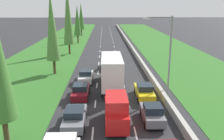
{
  "coord_description": "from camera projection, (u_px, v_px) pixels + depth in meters",
  "views": [
    {
      "loc": [
        -0.74,
        -2.18,
        10.04
      ],
      "look_at": [
        0.35,
        30.94,
        0.98
      ],
      "focal_mm": 37.86,
      "sensor_mm": 36.0,
      "label": 1
    }
  ],
  "objects": [
    {
      "name": "grey_hatchback_right_lane",
      "position": [
        152.0,
        113.0,
        20.87
      ],
      "size": [
        1.74,
        3.9,
        1.72
      ],
      "color": "slate",
      "rests_on": "ground"
    },
    {
      "name": "lane_markings",
      "position": [
        107.0,
        45.0,
        62.62
      ],
      "size": [
        3.64,
        116.0,
        0.01
      ],
      "color": "white",
      "rests_on": "ground"
    },
    {
      "name": "poplar_tree_fourth",
      "position": [
        77.0,
        20.0,
        63.79
      ],
      "size": [
        2.05,
        2.05,
        10.2
      ],
      "color": "#4C3823",
      "rests_on": "ground"
    },
    {
      "name": "white_box_truck_centre_lane",
      "position": [
        111.0,
        71.0,
        29.3
      ],
      "size": [
        2.46,
        9.4,
        4.18
      ],
      "color": "black",
      "rests_on": "ground"
    },
    {
      "name": "ground_plane",
      "position": [
        107.0,
        45.0,
        62.62
      ],
      "size": [
        300.0,
        300.0,
        0.0
      ],
      "primitive_type": "plane",
      "color": "#28282B",
      "rests_on": "ground"
    },
    {
      "name": "white_hatchback_centre_lane",
      "position": [
        108.0,
        63.0,
        38.82
      ],
      "size": [
        1.74,
        3.9,
        1.72
      ],
      "color": "white",
      "rests_on": "ground"
    },
    {
      "name": "poplar_tree_third",
      "position": [
        68.0,
        15.0,
        48.45
      ],
      "size": [
        2.16,
        2.16,
        14.39
      ],
      "color": "#4C3823",
      "rests_on": "ground"
    },
    {
      "name": "maroon_sedan_left_lane",
      "position": [
        81.0,
        91.0,
        26.42
      ],
      "size": [
        1.82,
        4.5,
        1.64
      ],
      "color": "maroon",
      "rests_on": "ground"
    },
    {
      "name": "poplar_tree_second",
      "position": [
        52.0,
        27.0,
        34.07
      ],
      "size": [
        2.1,
        2.1,
        11.99
      ],
      "color": "#4C3823",
      "rests_on": "ground"
    },
    {
      "name": "poplar_tree_fifth",
      "position": [
        81.0,
        16.0,
        79.38
      ],
      "size": [
        2.08,
        2.08,
        11.05
      ],
      "color": "#4C3823",
      "rests_on": "ground"
    },
    {
      "name": "median_barrier",
      "position": [
        128.0,
        43.0,
        62.69
      ],
      "size": [
        0.44,
        120.0,
        0.85
      ],
      "primitive_type": "cube",
      "color": "#9E9B93",
      "rests_on": "ground"
    },
    {
      "name": "grass_verge_left",
      "position": [
        59.0,
        45.0,
        62.21
      ],
      "size": [
        14.0,
        140.0,
        0.04
      ],
      "primitive_type": "cube",
      "color": "#2D6623",
      "rests_on": "ground"
    },
    {
      "name": "grey_sedan_left_lane",
      "position": [
        75.0,
        117.0,
        20.24
      ],
      "size": [
        1.82,
        4.5,
        1.64
      ],
      "color": "slate",
      "rests_on": "ground"
    },
    {
      "name": "street_light_mast",
      "position": [
        167.0,
        51.0,
        25.98
      ],
      "size": [
        3.2,
        0.28,
        9.0
      ],
      "color": "gray",
      "rests_on": "ground"
    },
    {
      "name": "grass_verge_right",
      "position": [
        161.0,
        44.0,
        63.07
      ],
      "size": [
        14.0,
        140.0,
        0.04
      ],
      "primitive_type": "cube",
      "color": "#2D6623",
      "rests_on": "ground"
    },
    {
      "name": "white_sedan_left_lane",
      "position": [
        86.0,
        76.0,
        32.02
      ],
      "size": [
        1.82,
        4.5,
        1.64
      ],
      "color": "white",
      "rests_on": "ground"
    },
    {
      "name": "yellow_sedan_right_lane",
      "position": [
        144.0,
        91.0,
        26.37
      ],
      "size": [
        1.82,
        4.5,
        1.64
      ],
      "color": "yellow",
      "rests_on": "ground"
    },
    {
      "name": "red_van_centre_lane",
      "position": [
        116.0,
        111.0,
        20.11
      ],
      "size": [
        1.96,
        4.9,
        2.82
      ],
      "color": "red",
      "rests_on": "ground"
    }
  ]
}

